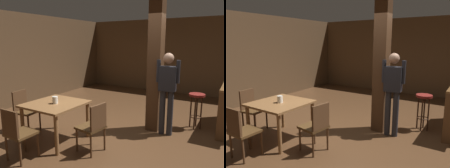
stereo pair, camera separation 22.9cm
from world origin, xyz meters
TOP-DOWN VIEW (x-y plane):
  - ground_plane at (0.00, 0.00)m, footprint 10.80×10.80m
  - wall_back at (0.00, 4.50)m, footprint 8.00×0.10m
  - wall_left at (-4.00, 0.00)m, footprint 0.10×9.00m
  - pillar at (0.28, 0.58)m, footprint 0.28×0.28m
  - dining_table at (-1.18, -0.93)m, footprint 1.02×1.02m
  - chair_west at (-2.10, -0.96)m, footprint 0.48×0.48m
  - chair_east at (-0.25, -0.96)m, footprint 0.47×0.47m
  - chair_south at (-1.15, -1.83)m, footprint 0.42×0.42m
  - napkin_cup at (-1.16, -0.96)m, footprint 0.11×0.11m
  - standing_person at (0.60, 0.44)m, footprint 0.47×0.24m
  - bar_stool_near at (1.08, 1.12)m, footprint 0.34×0.34m

SIDE VIEW (x-z plane):
  - ground_plane at x=0.00m, z-range 0.00..0.00m
  - chair_west at x=-2.10m, z-range 0.06..0.95m
  - chair_east at x=-0.25m, z-range 0.06..0.95m
  - chair_south at x=-1.15m, z-range 0.06..0.95m
  - bar_stool_near at x=1.08m, z-range 0.20..1.00m
  - dining_table at x=-1.18m, z-range 0.27..1.03m
  - napkin_cup at x=-1.16m, z-range 0.77..0.91m
  - standing_person at x=0.60m, z-range 0.14..1.86m
  - wall_back at x=0.00m, z-range 0.00..2.80m
  - wall_left at x=-4.00m, z-range 0.00..2.80m
  - pillar at x=0.28m, z-range 0.00..2.80m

